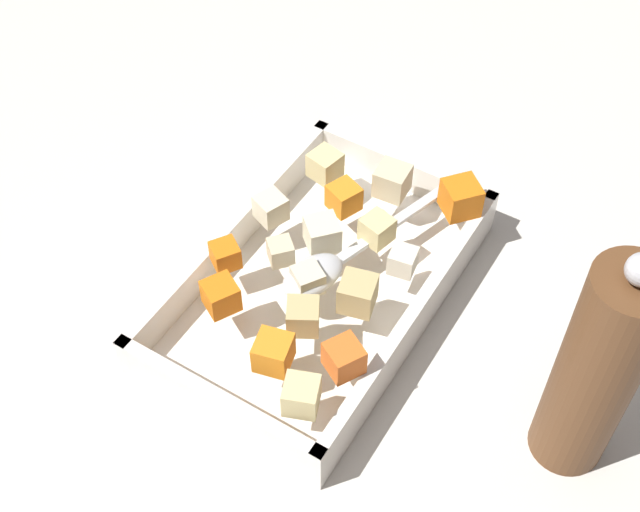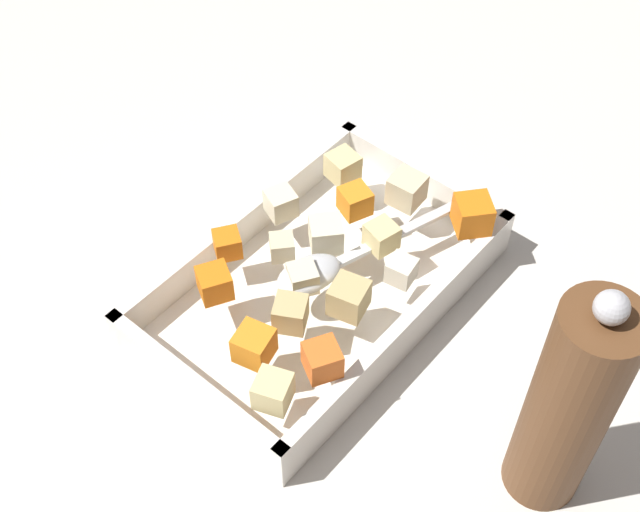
{
  "view_description": "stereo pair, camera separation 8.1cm",
  "coord_description": "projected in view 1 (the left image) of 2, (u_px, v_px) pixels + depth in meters",
  "views": [
    {
      "loc": [
        -0.44,
        -0.27,
        0.68
      ],
      "look_at": [
        0.0,
        0.01,
        0.06
      ],
      "focal_mm": 48.51,
      "sensor_mm": 36.0,
      "label": 1
    },
    {
      "loc": [
        -0.4,
        -0.33,
        0.68
      ],
      "look_at": [
        0.0,
        0.01,
        0.06
      ],
      "focal_mm": 48.51,
      "sensor_mm": 36.0,
      "label": 2
    }
  ],
  "objects": [
    {
      "name": "ground_plane",
      "position": [
        326.0,
        300.0,
        0.86
      ],
      "size": [
        4.0,
        4.0,
        0.0
      ],
      "primitive_type": "plane",
      "color": "beige"
    },
    {
      "name": "carrot_chunk_heap_top",
      "position": [
        344.0,
        198.0,
        0.85
      ],
      "size": [
        0.04,
        0.04,
        0.03
      ],
      "primitive_type": "cube",
      "rotation": [
        0.0,
        0.0,
        4.33
      ],
      "color": "orange",
      "rests_on": "baking_dish"
    },
    {
      "name": "potato_chunk_center",
      "position": [
        281.0,
        252.0,
        0.81
      ],
      "size": [
        0.03,
        0.03,
        0.02
      ],
      "primitive_type": "cube",
      "rotation": [
        0.0,
        0.0,
        3.98
      ],
      "color": "beige",
      "rests_on": "baking_dish"
    },
    {
      "name": "potato_chunk_near_left",
      "position": [
        392.0,
        181.0,
        0.87
      ],
      "size": [
        0.03,
        0.03,
        0.03
      ],
      "primitive_type": "cube",
      "rotation": [
        0.0,
        0.0,
        1.65
      ],
      "color": "beige",
      "rests_on": "baking_dish"
    },
    {
      "name": "serving_spoon",
      "position": [
        321.0,
        268.0,
        0.8
      ],
      "size": [
        0.21,
        0.09,
        0.02
      ],
      "rotation": [
        0.0,
        0.0,
        5.98
      ],
      "color": "silver",
      "rests_on": "baking_dish"
    },
    {
      "name": "potato_chunk_corner_nw",
      "position": [
        301.0,
        395.0,
        0.71
      ],
      "size": [
        0.04,
        0.04,
        0.03
      ],
      "primitive_type": "cube",
      "rotation": [
        0.0,
        0.0,
        0.37
      ],
      "color": "#E0CC89",
      "rests_on": "baking_dish"
    },
    {
      "name": "carrot_chunk_corner_sw",
      "position": [
        344.0,
        358.0,
        0.73
      ],
      "size": [
        0.04,
        0.04,
        0.03
      ],
      "primitive_type": "cube",
      "rotation": [
        0.0,
        0.0,
        2.64
      ],
      "color": "orange",
      "rests_on": "baking_dish"
    },
    {
      "name": "potato_chunk_mid_right",
      "position": [
        322.0,
        234.0,
        0.82
      ],
      "size": [
        0.04,
        0.04,
        0.03
      ],
      "primitive_type": "cube",
      "rotation": [
        0.0,
        0.0,
        3.98
      ],
      "color": "beige",
      "rests_on": "baking_dish"
    },
    {
      "name": "potato_chunk_back_center",
      "position": [
        325.0,
        165.0,
        0.88
      ],
      "size": [
        0.03,
        0.03,
        0.03
      ],
      "primitive_type": "cube",
      "rotation": [
        0.0,
        0.0,
        6.08
      ],
      "color": "#E0CC89",
      "rests_on": "baking_dish"
    },
    {
      "name": "carrot_chunk_far_left",
      "position": [
        225.0,
        255.0,
        0.81
      ],
      "size": [
        0.03,
        0.03,
        0.02
      ],
      "primitive_type": "cube",
      "rotation": [
        0.0,
        0.0,
        5.7
      ],
      "color": "orange",
      "rests_on": "baking_dish"
    },
    {
      "name": "carrot_chunk_under_handle",
      "position": [
        221.0,
        296.0,
        0.78
      ],
      "size": [
        0.04,
        0.04,
        0.03
      ],
      "primitive_type": "cube",
      "rotation": [
        0.0,
        0.0,
        2.64
      ],
      "color": "orange",
      "rests_on": "baking_dish"
    },
    {
      "name": "potato_chunk_near_spoon",
      "position": [
        377.0,
        229.0,
        0.83
      ],
      "size": [
        0.03,
        0.03,
        0.03
      ],
      "primitive_type": "cube",
      "rotation": [
        0.0,
        0.0,
        4.47
      ],
      "color": "#E0CC89",
      "rests_on": "baking_dish"
    },
    {
      "name": "parsnip_chunk_near_right",
      "position": [
        308.0,
        280.0,
        0.79
      ],
      "size": [
        0.04,
        0.04,
        0.03
      ],
      "primitive_type": "cube",
      "rotation": [
        0.0,
        0.0,
        4.14
      ],
      "color": "beige",
      "rests_on": "baking_dish"
    },
    {
      "name": "potato_chunk_rim_edge",
      "position": [
        303.0,
        316.0,
        0.76
      ],
      "size": [
        0.04,
        0.04,
        0.03
      ],
      "primitive_type": "cube",
      "rotation": [
        0.0,
        0.0,
        0.52
      ],
      "color": "tan",
      "rests_on": "baking_dish"
    },
    {
      "name": "potato_chunk_far_right",
      "position": [
        271.0,
        208.0,
        0.85
      ],
      "size": [
        0.03,
        0.03,
        0.03
      ],
      "primitive_type": "cube",
      "rotation": [
        0.0,
        0.0,
        5.92
      ],
      "color": "beige",
      "rests_on": "baking_dish"
    },
    {
      "name": "pepper_mill",
      "position": [
        597.0,
        371.0,
        0.67
      ],
      "size": [
        0.06,
        0.06,
        0.25
      ],
      "color": "brown",
      "rests_on": "ground_plane"
    },
    {
      "name": "baking_dish",
      "position": [
        320.0,
        287.0,
        0.85
      ],
      "size": [
        0.35,
        0.22,
        0.05
      ],
      "color": "white",
      "rests_on": "ground_plane"
    },
    {
      "name": "potato_chunk_corner_ne",
      "position": [
        358.0,
        294.0,
        0.77
      ],
      "size": [
        0.04,
        0.04,
        0.03
      ],
      "primitive_type": "cube",
      "rotation": [
        0.0,
        0.0,
        0.25
      ],
      "color": "tan",
      "rests_on": "baking_dish"
    },
    {
      "name": "parsnip_chunk_front_center",
      "position": [
        403.0,
        261.0,
        0.8
      ],
      "size": [
        0.03,
        0.03,
        0.02
      ],
      "primitive_type": "cube",
      "rotation": [
        0.0,
        0.0,
        1.74
      ],
      "color": "silver",
      "rests_on": "baking_dish"
    },
    {
      "name": "carrot_chunk_mid_left",
      "position": [
        273.0,
        353.0,
        0.73
      ],
      "size": [
        0.04,
        0.04,
        0.03
      ],
      "primitive_type": "cube",
      "rotation": [
        0.0,
        0.0,
        3.39
      ],
      "color": "orange",
      "rests_on": "baking_dish"
    },
    {
      "name": "carrot_chunk_corner_se",
      "position": [
        461.0,
        198.0,
        0.85
      ],
      "size": [
        0.05,
        0.05,
        0.03
      ],
      "primitive_type": "cube",
      "rotation": [
        0.0,
        0.0,
        0.87
      ],
      "color": "orange",
      "rests_on": "baking_dish"
    }
  ]
}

